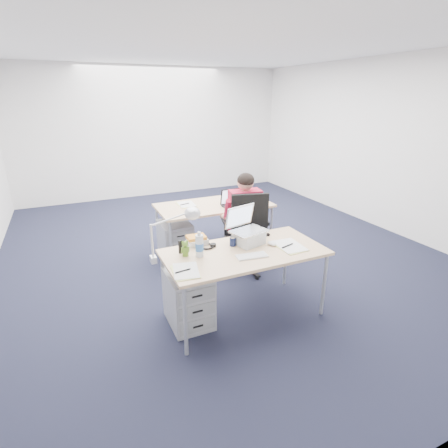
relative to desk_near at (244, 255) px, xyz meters
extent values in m
plane|color=black|center=(0.41, 1.63, -0.68)|extent=(7.00, 7.00, 0.00)
cube|color=silver|center=(0.41, 5.13, 0.72)|extent=(6.00, 0.02, 2.80)
cube|color=silver|center=(3.41, 1.63, 0.72)|extent=(0.02, 7.00, 2.80)
cube|color=white|center=(0.41, 1.63, 2.12)|extent=(6.00, 7.00, 0.01)
cube|color=tan|center=(0.00, 0.00, 0.03)|extent=(1.60, 0.80, 0.03)
cylinder|color=#B7BABC|center=(-0.75, -0.35, -0.33)|extent=(0.04, 0.04, 0.70)
cylinder|color=#B7BABC|center=(0.75, -0.35, -0.33)|extent=(0.04, 0.04, 0.70)
cylinder|color=#B7BABC|center=(-0.75, 0.35, -0.33)|extent=(0.04, 0.04, 0.70)
cylinder|color=#B7BABC|center=(0.75, 0.35, -0.33)|extent=(0.04, 0.04, 0.70)
cube|color=tan|center=(0.34, 1.59, 0.03)|extent=(1.60, 0.80, 0.03)
cylinder|color=#B7BABC|center=(-0.41, 1.24, -0.33)|extent=(0.04, 0.04, 0.70)
cylinder|color=#B7BABC|center=(1.09, 1.24, -0.33)|extent=(0.04, 0.04, 0.70)
cylinder|color=#B7BABC|center=(-0.41, 1.94, -0.33)|extent=(0.04, 0.04, 0.70)
cylinder|color=#B7BABC|center=(1.09, 1.94, -0.33)|extent=(0.04, 0.04, 0.70)
cylinder|color=black|center=(0.49, 0.91, -0.42)|extent=(0.05, 0.05, 0.43)
cube|color=black|center=(0.49, 0.91, -0.19)|extent=(0.57, 0.57, 0.07)
cube|color=black|center=(0.43, 0.68, 0.15)|extent=(0.45, 0.17, 0.53)
cube|color=#B21937|center=(0.48, 0.92, 0.12)|extent=(0.42, 0.26, 0.54)
sphere|color=tan|center=(0.48, 0.92, 0.50)|extent=(0.21, 0.21, 0.21)
cube|color=#A7A9AD|center=(-0.57, 0.10, -0.41)|extent=(0.40, 0.50, 0.55)
cube|color=#A7A9AD|center=(-0.26, 1.56, -0.41)|extent=(0.40, 0.50, 0.55)
cube|color=white|center=(0.00, -0.15, 0.05)|extent=(0.32, 0.16, 0.02)
ellipsoid|color=white|center=(0.32, 0.01, 0.07)|extent=(0.08, 0.12, 0.04)
cylinder|color=#151D42|center=(-0.05, 0.16, 0.10)|extent=(0.06, 0.06, 0.10)
cylinder|color=silver|center=(-0.45, 0.07, 0.17)|extent=(0.10, 0.10, 0.25)
cube|color=silver|center=(-0.37, 0.35, 0.09)|extent=(0.21, 0.16, 0.09)
cube|color=black|center=(-0.59, 0.21, 0.11)|extent=(0.04, 0.03, 0.13)
cube|color=#E7E987|center=(-0.68, -0.18, 0.05)|extent=(0.27, 0.34, 0.01)
cube|color=#E7E987|center=(0.46, -0.10, 0.05)|extent=(0.25, 0.35, 0.01)
cylinder|color=white|center=(0.95, 1.68, 0.10)|extent=(0.11, 0.11, 0.11)
cube|color=white|center=(-0.03, 1.72, 0.05)|extent=(0.22, 0.31, 0.01)
camera|label=1|loc=(-1.49, -2.80, 1.50)|focal=28.00mm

